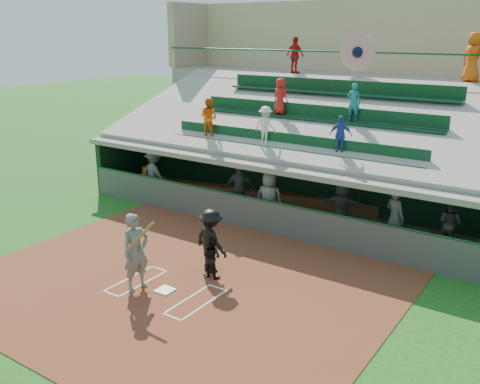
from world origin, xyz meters
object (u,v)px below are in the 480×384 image
Objects in this scene: batter_at_plate at (136,252)px; white_table at (149,185)px; home_plate at (165,290)px; water_cooler at (147,171)px; catcher at (212,257)px.

white_table is at bearing 131.48° from batter_at_plate.
water_cooler is (-6.23, 5.95, 0.96)m from home_plate.
home_plate is 0.21× the size of batter_at_plate.
water_cooler is (-5.55, 6.24, -0.05)m from batter_at_plate.
catcher is 1.30× the size of white_table.
home_plate is 0.49× the size of white_table.
catcher reaches higher than white_table.
white_table is at bearing 136.12° from home_plate.
home_plate is 1.54m from catcher.
home_plate is at bearing -43.72° from water_cooler.
home_plate is 1.25m from batter_at_plate.
home_plate is at bearing 22.51° from batter_at_plate.
batter_at_plate is (-0.68, -0.28, 1.01)m from home_plate.
water_cooler is (-6.72, 4.61, 0.41)m from catcher.
catcher is 2.97× the size of water_cooler.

